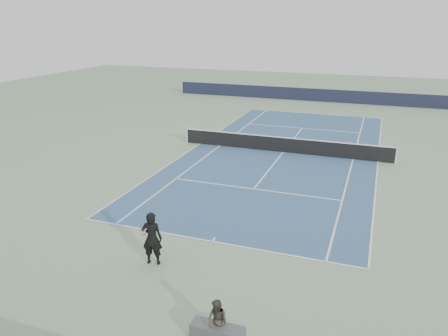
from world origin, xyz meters
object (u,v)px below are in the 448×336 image
(tennis_net, at_px, (283,144))
(spectator_bench, at_px, (217,327))
(tennis_player, at_px, (152,238))
(tennis_ball, at_px, (149,275))

(tennis_net, xyz_separation_m, spectator_bench, (2.01, -16.64, -0.09))
(spectator_bench, bearing_deg, tennis_player, 140.61)
(tennis_net, xyz_separation_m, tennis_player, (-1.32, -13.91, 0.43))
(tennis_player, relative_size, tennis_ball, 26.93)
(tennis_ball, bearing_deg, tennis_player, 108.92)
(tennis_net, height_order, tennis_ball, tennis_net)
(tennis_ball, distance_m, spectator_bench, 3.67)
(tennis_net, height_order, spectator_bench, spectator_bench)
(tennis_net, relative_size, spectator_bench, 8.92)
(tennis_player, height_order, spectator_bench, tennis_player)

